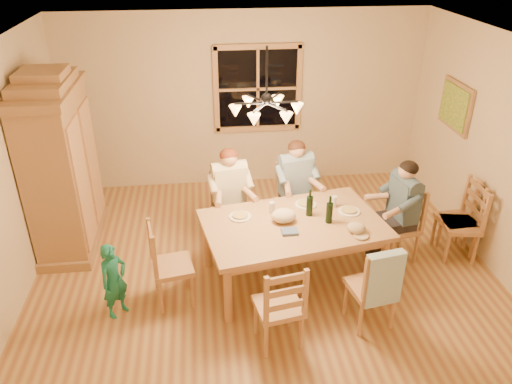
{
  "coord_description": "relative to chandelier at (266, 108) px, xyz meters",
  "views": [
    {
      "loc": [
        -0.66,
        -4.87,
        3.72
      ],
      "look_at": [
        -0.1,
        0.1,
        1.05
      ],
      "focal_mm": 35.0,
      "sensor_mm": 36.0,
      "label": 1
    }
  ],
  "objects": [
    {
      "name": "floor",
      "position": [
        0.0,
        0.0,
        -2.08
      ],
      "size": [
        5.5,
        5.5,
        0.0
      ],
      "primitive_type": "plane",
      "color": "#955C36",
      "rests_on": "ground"
    },
    {
      "name": "ceiling",
      "position": [
        0.0,
        0.0,
        0.62
      ],
      "size": [
        5.5,
        5.0,
        0.02
      ],
      "primitive_type": "cube",
      "color": "white",
      "rests_on": "wall_back"
    },
    {
      "name": "wall_back",
      "position": [
        0.0,
        2.5,
        -0.73
      ],
      "size": [
        5.5,
        0.02,
        2.7
      ],
      "primitive_type": "cube",
      "color": "beige",
      "rests_on": "floor"
    },
    {
      "name": "wall_left",
      "position": [
        -2.75,
        0.0,
        -0.73
      ],
      "size": [
        0.02,
        5.0,
        2.7
      ],
      "primitive_type": "cube",
      "color": "beige",
      "rests_on": "floor"
    },
    {
      "name": "wall_right",
      "position": [
        2.75,
        0.0,
        -0.73
      ],
      "size": [
        0.02,
        5.0,
        2.7
      ],
      "primitive_type": "cube",
      "color": "beige",
      "rests_on": "floor"
    },
    {
      "name": "window",
      "position": [
        0.2,
        2.47,
        -0.53
      ],
      "size": [
        1.3,
        0.06,
        1.3
      ],
      "color": "black",
      "rests_on": "wall_back"
    },
    {
      "name": "painting",
      "position": [
        2.71,
        1.2,
        -0.48
      ],
      "size": [
        0.06,
        0.78,
        0.64
      ],
      "color": "#956540",
      "rests_on": "wall_right"
    },
    {
      "name": "chandelier",
      "position": [
        0.0,
        0.0,
        0.0
      ],
      "size": [
        0.77,
        0.68,
        0.71
      ],
      "color": "black",
      "rests_on": "ceiling"
    },
    {
      "name": "armoire",
      "position": [
        -2.42,
        0.94,
        -1.02
      ],
      "size": [
        0.66,
        1.4,
        2.3
      ],
      "color": "#956540",
      "rests_on": "floor"
    },
    {
      "name": "dining_table",
      "position": [
        0.3,
        -0.14,
        -1.41
      ],
      "size": [
        2.2,
        1.57,
        0.76
      ],
      "rotation": [
        0.0,
        0.0,
        0.18
      ],
      "color": "#A9764B",
      "rests_on": "floor"
    },
    {
      "name": "chair_far_left",
      "position": [
        -0.36,
        0.7,
        -1.77
      ],
      "size": [
        0.51,
        0.49,
        0.99
      ],
      "rotation": [
        0.0,
        0.0,
        3.32
      ],
      "color": "tan",
      "rests_on": "floor"
    },
    {
      "name": "chair_far_right",
      "position": [
        0.52,
        0.86,
        -1.77
      ],
      "size": [
        0.51,
        0.49,
        0.99
      ],
      "rotation": [
        0.0,
        0.0,
        3.32
      ],
      "color": "tan",
      "rests_on": "floor"
    },
    {
      "name": "chair_near_left",
      "position": [
        -0.02,
        -1.16,
        -1.77
      ],
      "size": [
        0.51,
        0.49,
        0.99
      ],
      "rotation": [
        0.0,
        0.0,
        0.18
      ],
      "color": "tan",
      "rests_on": "floor"
    },
    {
      "name": "chair_near_right",
      "position": [
        0.97,
        -0.98,
        -1.77
      ],
      "size": [
        0.51,
        0.49,
        0.99
      ],
      "rotation": [
        0.0,
        0.0,
        0.18
      ],
      "color": "tan",
      "rests_on": "floor"
    },
    {
      "name": "chair_end_left",
      "position": [
        -1.07,
        -0.39,
        -1.77
      ],
      "size": [
        0.49,
        0.51,
        0.99
      ],
      "rotation": [
        0.0,
        0.0,
        -1.39
      ],
      "color": "tan",
      "rests_on": "floor"
    },
    {
      "name": "chair_end_right",
      "position": [
        1.67,
        0.11,
        -1.77
      ],
      "size": [
        0.49,
        0.51,
        0.99
      ],
      "rotation": [
        0.0,
        0.0,
        1.75
      ],
      "color": "tan",
      "rests_on": "floor"
    },
    {
      "name": "adult_woman",
      "position": [
        -0.36,
        0.7,
        -1.24
      ],
      "size": [
        0.45,
        0.48,
        0.87
      ],
      "rotation": [
        0.0,
        0.0,
        3.32
      ],
      "color": "beige",
      "rests_on": "floor"
    },
    {
      "name": "adult_plaid_man",
      "position": [
        0.52,
        0.86,
        -1.24
      ],
      "size": [
        0.45,
        0.48,
        0.87
      ],
      "rotation": [
        0.0,
        0.0,
        3.32
      ],
      "color": "#305F85",
      "rests_on": "floor"
    },
    {
      "name": "adult_slate_man",
      "position": [
        1.67,
        0.11,
        -1.24
      ],
      "size": [
        0.48,
        0.45,
        0.87
      ],
      "rotation": [
        0.0,
        0.0,
        1.75
      ],
      "color": "#3E5364",
      "rests_on": "floor"
    },
    {
      "name": "towel",
      "position": [
        1.0,
        -1.17,
        -1.38
      ],
      "size": [
        0.39,
        0.17,
        0.58
      ],
      "primitive_type": "cube",
      "rotation": [
        0.0,
        0.0,
        0.18
      ],
      "color": "#A0C4D9",
      "rests_on": "chair_near_right"
    },
    {
      "name": "wine_bottle_a",
      "position": [
        0.51,
        0.01,
        -1.15
      ],
      "size": [
        0.08,
        0.08,
        0.33
      ],
      "primitive_type": "cylinder",
      "color": "black",
      "rests_on": "dining_table"
    },
    {
      "name": "wine_bottle_b",
      "position": [
        0.7,
        -0.17,
        -1.15
      ],
      "size": [
        0.08,
        0.08,
        0.33
      ],
      "primitive_type": "cylinder",
      "color": "black",
      "rests_on": "dining_table"
    },
    {
      "name": "plate_woman",
      "position": [
        -0.29,
        0.04,
        -1.31
      ],
      "size": [
        0.26,
        0.26,
        0.02
      ],
      "primitive_type": "cylinder",
      "color": "white",
      "rests_on": "dining_table"
    },
    {
      "name": "plate_plaid",
      "position": [
        0.52,
        0.24,
        -1.31
      ],
      "size": [
        0.26,
        0.26,
        0.02
      ],
      "primitive_type": "cylinder",
      "color": "white",
      "rests_on": "dining_table"
    },
    {
      "name": "plate_slate",
      "position": [
        0.99,
        0.02,
        -1.31
      ],
      "size": [
        0.26,
        0.26,
        0.02
      ],
      "primitive_type": "cylinder",
      "color": "white",
      "rests_on": "dining_table"
    },
    {
      "name": "wine_glass_a",
      "position": [
        0.09,
        0.1,
        -1.25
      ],
      "size": [
        0.06,
        0.06,
        0.14
      ],
      "primitive_type": "cylinder",
      "color": "silver",
      "rests_on": "dining_table"
    },
    {
      "name": "wine_glass_b",
      "position": [
        0.85,
        0.16,
        -1.25
      ],
      "size": [
        0.06,
        0.06,
        0.14
      ],
      "primitive_type": "cylinder",
      "color": "silver",
      "rests_on": "dining_table"
    },
    {
      "name": "cap",
      "position": [
        0.95,
        -0.41,
        -1.26
      ],
      "size": [
        0.2,
        0.2,
        0.11
      ],
      "primitive_type": "ellipsoid",
      "color": "tan",
      "rests_on": "dining_table"
    },
    {
      "name": "napkin",
      "position": [
        0.22,
        -0.34,
        -1.3
      ],
      "size": [
        0.2,
        0.17,
        0.03
      ],
      "primitive_type": "cube",
      "rotation": [
        0.0,
        0.0,
        0.18
      ],
      "color": "#4A6089",
      "rests_on": "dining_table"
    },
    {
      "name": "cloth_bundle",
      "position": [
        0.19,
        -0.1,
        -1.24
      ],
      "size": [
        0.28,
        0.22,
        0.15
      ],
      "primitive_type": "ellipsoid",
      "color": "beige",
      "rests_on": "dining_table"
    },
    {
      "name": "child",
      "position": [
        -1.67,
        -0.55,
        -1.64
      ],
      "size": [
        0.37,
        0.37,
        0.87
      ],
      "primitive_type": "imported",
      "rotation": [
        0.0,
        0.0,
        0.81
      ],
      "color": "#1B7D67",
      "rests_on": "floor"
    },
    {
      "name": "chair_spare_front",
      "position": [
        2.45,
        0.17,
        -1.77
      ],
      "size": [
        0.44,
        0.46,
        0.99
      ],
      "rotation": [
        0.0,
        0.0,
        1.63
      ],
      "color": "tan",
      "rests_on": "floor"
    },
    {
      "name": "chair_spare_back",
      "position": [
        2.45,
        0.06,
        -1.77
      ],
      "size": [
        0.49,
        0.51,
        0.99
      ],
      "rotation": [
        0.0,
        0.0,
        1.39
      ],
      "color": "tan",
      "rests_on": "floor"
    }
  ]
}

